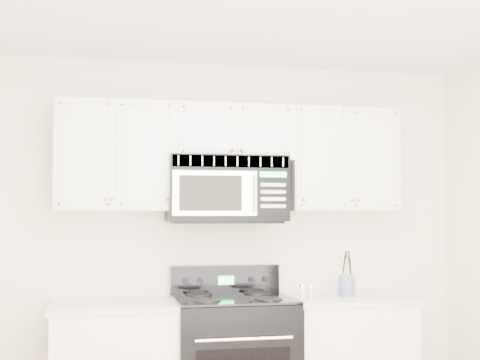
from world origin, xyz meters
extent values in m
cube|color=beige|center=(0.00, 1.75, 1.30)|extent=(3.50, 0.01, 2.60)
cube|color=beige|center=(-0.80, 1.44, 0.90)|extent=(0.86, 0.65, 0.04)
cube|color=beige|center=(0.80, 1.44, 0.90)|extent=(0.86, 0.65, 0.04)
cylinder|color=white|center=(-0.03, 1.05, 0.72)|extent=(0.62, 0.02, 0.02)
cube|color=black|center=(-0.03, 1.41, 0.93)|extent=(0.79, 0.67, 0.02)
cube|color=black|center=(-0.03, 1.71, 1.02)|extent=(0.79, 0.08, 0.21)
cube|color=#0AEA3C|center=(-0.03, 1.67, 1.02)|extent=(0.11, 0.00, 0.06)
cube|color=silver|center=(-0.82, 1.58, 1.90)|extent=(0.80, 0.33, 0.75)
cube|color=silver|center=(0.82, 1.58, 1.90)|extent=(0.80, 0.33, 0.75)
cube|color=silver|center=(0.00, 1.58, 2.08)|extent=(0.84, 0.33, 0.39)
sphere|color=gold|center=(-0.84, 1.40, 1.60)|extent=(0.03, 0.03, 0.03)
sphere|color=gold|center=(-0.48, 1.40, 1.60)|extent=(0.03, 0.03, 0.03)
sphere|color=gold|center=(0.48, 1.40, 1.60)|extent=(0.03, 0.03, 0.03)
sphere|color=gold|center=(0.84, 1.40, 1.60)|extent=(0.03, 0.03, 0.03)
sphere|color=gold|center=(-0.03, 1.40, 1.94)|extent=(0.03, 0.03, 0.03)
sphere|color=gold|center=(0.03, 1.40, 1.94)|extent=(0.03, 0.03, 0.03)
cylinder|color=#A80200|center=(0.01, 1.40, 1.89)|extent=(0.01, 0.00, 0.10)
sphere|color=gold|center=(0.01, 1.40, 1.83)|extent=(0.03, 0.03, 0.03)
cube|color=black|center=(-0.05, 1.54, 1.68)|extent=(0.82, 0.41, 0.45)
cube|color=beige|center=(-0.05, 1.35, 1.85)|extent=(0.80, 0.01, 0.08)
cube|color=silver|center=(-0.16, 1.34, 1.64)|extent=(0.57, 0.01, 0.30)
cube|color=black|center=(-0.19, 1.33, 1.64)|extent=(0.42, 0.01, 0.24)
cube|color=black|center=(0.24, 1.34, 1.64)|extent=(0.23, 0.01, 0.30)
cube|color=#0AEA3C|center=(0.24, 1.33, 1.77)|extent=(0.19, 0.00, 0.04)
cylinder|color=white|center=(0.11, 1.30, 1.64)|extent=(0.02, 0.02, 0.26)
cylinder|color=#495F76|center=(0.80, 1.42, 0.99)|extent=(0.12, 0.12, 0.14)
cylinder|color=#A28659|center=(0.83, 1.42, 1.07)|extent=(0.01, 0.01, 0.25)
cylinder|color=black|center=(0.78, 1.45, 1.08)|extent=(0.01, 0.01, 0.27)
cylinder|color=#A28659|center=(0.78, 1.39, 1.08)|extent=(0.01, 0.01, 0.29)
cylinder|color=black|center=(0.83, 1.42, 1.07)|extent=(0.01, 0.01, 0.25)
cylinder|color=#A28659|center=(0.78, 1.45, 1.08)|extent=(0.01, 0.01, 0.27)
cylinder|color=silver|center=(0.45, 1.36, 0.96)|extent=(0.04, 0.04, 0.08)
cylinder|color=white|center=(0.45, 1.36, 1.01)|extent=(0.04, 0.04, 0.02)
cylinder|color=silver|center=(0.51, 1.36, 0.96)|extent=(0.04, 0.04, 0.08)
cylinder|color=white|center=(0.51, 1.36, 1.00)|extent=(0.04, 0.04, 0.01)
camera|label=1|loc=(-0.92, -3.06, 1.51)|focal=50.00mm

